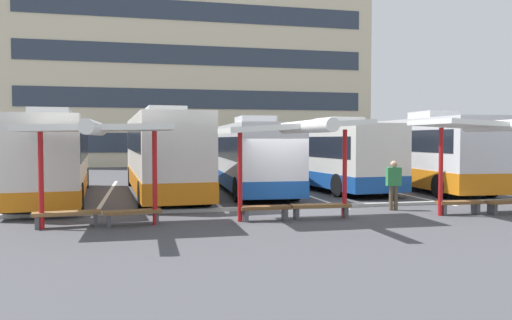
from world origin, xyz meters
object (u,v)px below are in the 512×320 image
Objects in this scene: waiting_shelter_0 at (98,130)px; waiting_shelter_1 at (296,129)px; coach_bus_0 at (54,157)px; coach_bus_4 at (418,153)px; coach_bus_1 at (162,155)px; coach_bus_3 at (327,156)px; bench_1 at (133,214)px; waiting_shelter_2 at (492,128)px; bench_0 at (67,215)px; bench_4 at (459,204)px; bench_5 at (510,203)px; bench_2 at (265,210)px; bench_3 at (321,208)px; coach_bus_2 at (250,157)px; waiting_passenger_0 at (394,181)px.

waiting_shelter_0 is 1.03× the size of waiting_shelter_1.
coach_bus_0 is 17.25m from coach_bus_4.
coach_bus_4 is 2.65× the size of waiting_shelter_1.
coach_bus_1 is (4.44, 0.69, 0.06)m from coach_bus_0.
coach_bus_4 is at bearing -9.94° from coach_bus_3.
waiting_shelter_2 reaches higher than bench_1.
bench_0 is at bearing -141.44° from coach_bus_3.
waiting_shelter_1 reaches higher than waiting_shelter_0.
waiting_shelter_2 is 2.71m from bench_4.
waiting_shelter_0 is at bearing 179.65° from bench_5.
bench_3 is (1.80, 0.04, 0.01)m from bench_2.
waiting_shelter_0 is (-6.13, -8.70, 1.11)m from coach_bus_2.
coach_bus_0 is 8.60m from coach_bus_2.
coach_bus_0 is 1.01× the size of coach_bus_4.
bench_1 is 0.91× the size of bench_5.
waiting_passenger_0 is (3.60, -7.22, -0.61)m from coach_bus_2.
bench_0 is at bearing 178.43° from bench_4.
waiting_shelter_0 is at bearing -179.55° from bench_4.
bench_3 is at bearing -159.70° from waiting_passenger_0.
coach_bus_4 is at bearing 79.01° from bench_5.
waiting_shelter_2 is at bearing -2.69° from waiting_shelter_1.
coach_bus_0 is 11.20m from waiting_shelter_1.
coach_bus_3 is at bearing 102.03° from waiting_shelter_2.
waiting_shelter_0 is 2.59m from bench_0.
bench_3 is at bearing 1.30° from bench_2.
bench_1 is 11.65m from waiting_shelter_2.
waiting_shelter_1 is 2.63m from bench_2.
coach_bus_1 is 12.56m from bench_4.
waiting_shelter_2 is at bearing -28.44° from coach_bus_0.
bench_1 is (-5.23, -8.40, -1.29)m from coach_bus_2.
coach_bus_4 is 9.19m from bench_4.
coach_bus_1 is at bearing -175.52° from coach_bus_2.
bench_4 and bench_5 have the same top height.
waiting_shelter_1 is at bearing 179.02° from bench_5.
coach_bus_3 is at bearing 68.16° from bench_3.
coach_bus_3 is 6.36× the size of bench_1.
bench_2 is at bearing 178.27° from bench_4.
bench_2 and bench_4 have the same top height.
coach_bus_3 is at bearing 59.08° from bench_2.
bench_1 is at bearing -179.67° from bench_3.
coach_bus_2 is at bearing 116.48° from waiting_passenger_0.
bench_2 is at bearing -98.81° from coach_bus_2.
bench_0 and bench_2 have the same top height.
coach_bus_4 is at bearing -1.38° from coach_bus_2.
bench_0 is at bearing 177.93° from bench_5.
bench_2 is 1.00× the size of bench_4.
bench_5 is at bearing -24.40° from waiting_passenger_0.
bench_2 is at bearing -120.92° from coach_bus_3.
bench_4 is (13.76, -7.59, -1.39)m from coach_bus_0.
bench_5 is (0.90, 0.18, -2.52)m from waiting_shelter_2.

